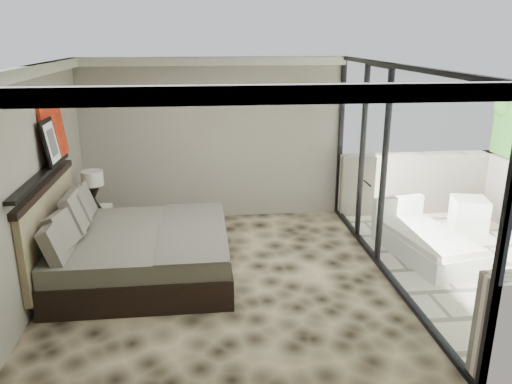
{
  "coord_description": "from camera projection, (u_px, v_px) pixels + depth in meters",
  "views": [
    {
      "loc": [
        -0.22,
        -6.04,
        3.14
      ],
      "look_at": [
        0.5,
        0.4,
        1.09
      ],
      "focal_mm": 35.0,
      "sensor_mm": 36.0,
      "label": 1
    }
  ],
  "objects": [
    {
      "name": "floor",
      "position": [
        222.0,
        280.0,
        6.69
      ],
      "size": [
        5.0,
        5.0,
        0.0
      ],
      "primitive_type": "plane",
      "color": "black",
      "rests_on": "ground"
    },
    {
      "name": "ceiling",
      "position": [
        217.0,
        66.0,
        5.86
      ],
      "size": [
        4.5,
        5.0,
        0.02
      ],
      "primitive_type": "cube",
      "color": "silver",
      "rests_on": "back_wall"
    },
    {
      "name": "back_wall",
      "position": [
        214.0,
        140.0,
        8.63
      ],
      "size": [
        4.5,
        0.02,
        2.8
      ],
      "primitive_type": "cube",
      "color": "gray",
      "rests_on": "floor"
    },
    {
      "name": "left_wall",
      "position": [
        35.0,
        185.0,
        6.03
      ],
      "size": [
        0.02,
        5.0,
        2.8
      ],
      "primitive_type": "cube",
      "color": "gray",
      "rests_on": "floor"
    },
    {
      "name": "glass_wall",
      "position": [
        392.0,
        174.0,
        6.51
      ],
      "size": [
        0.08,
        5.0,
        2.8
      ],
      "primitive_type": "cube",
      "color": "white",
      "rests_on": "floor"
    },
    {
      "name": "terrace_slab",
      "position": [
        485.0,
        270.0,
        7.11
      ],
      "size": [
        3.0,
        5.0,
        0.12
      ],
      "primitive_type": "cube",
      "color": "beige",
      "rests_on": "ground"
    },
    {
      "name": "picture_ledge",
      "position": [
        41.0,
        175.0,
        6.11
      ],
      "size": [
        0.12,
        2.2,
        0.05
      ],
      "primitive_type": "cube",
      "color": "black",
      "rests_on": "left_wall"
    },
    {
      "name": "bed",
      "position": [
        135.0,
        250.0,
        6.7
      ],
      "size": [
        2.35,
        2.27,
        1.3
      ],
      "color": "black",
      "rests_on": "floor"
    },
    {
      "name": "nightstand",
      "position": [
        95.0,
        224.0,
        7.97
      ],
      "size": [
        0.57,
        0.57,
        0.5
      ],
      "primitive_type": "cube",
      "rotation": [
        0.0,
        0.0,
        0.14
      ],
      "color": "black",
      "rests_on": "floor"
    },
    {
      "name": "table_lamp",
      "position": [
        93.0,
        185.0,
        7.76
      ],
      "size": [
        0.34,
        0.34,
        0.62
      ],
      "color": "black",
      "rests_on": "nightstand"
    },
    {
      "name": "abstract_canvas",
      "position": [
        52.0,
        126.0,
        6.68
      ],
      "size": [
        0.13,
        0.9,
        0.9
      ],
      "primitive_type": "cube",
      "rotation": [
        0.0,
        -0.1,
        0.0
      ],
      "color": "red",
      "rests_on": "picture_ledge"
    },
    {
      "name": "framed_print",
      "position": [
        51.0,
        142.0,
        6.39
      ],
      "size": [
        0.11,
        0.5,
        0.6
      ],
      "primitive_type": "cube",
      "rotation": [
        0.0,
        -0.14,
        0.0
      ],
      "color": "black",
      "rests_on": "picture_ledge"
    },
    {
      "name": "ottoman",
      "position": [
        469.0,
        214.0,
        8.39
      ],
      "size": [
        0.65,
        0.65,
        0.54
      ],
      "primitive_type": "cube",
      "rotation": [
        0.0,
        0.0,
        -0.24
      ],
      "color": "white",
      "rests_on": "terrace_slab"
    },
    {
      "name": "lounger",
      "position": [
        424.0,
        242.0,
        7.4
      ],
      "size": [
        1.15,
        1.85,
        0.68
      ],
      "rotation": [
        0.0,
        0.0,
        0.18
      ],
      "color": "silver",
      "rests_on": "terrace_slab"
    }
  ]
}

